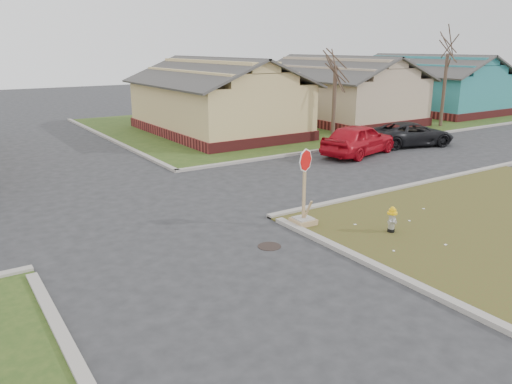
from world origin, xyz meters
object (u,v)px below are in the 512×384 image
stop_sign (304,208)px  dark_pickup (412,134)px  red_sedan (359,139)px  fire_hydrant (392,218)px

stop_sign → dark_pickup: bearing=29.0°
red_sedan → fire_hydrant: bearing=126.7°
fire_hydrant → dark_pickup: size_ratio=0.17×
stop_sign → dark_pickup: 14.63m
stop_sign → dark_pickup: stop_sign is taller
red_sedan → dark_pickup: red_sedan is taller
fire_hydrant → dark_pickup: (11.24, 8.73, 0.17)m
red_sedan → stop_sign: bearing=113.1°
dark_pickup → fire_hydrant: bearing=144.2°
red_sedan → dark_pickup: bearing=-100.9°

